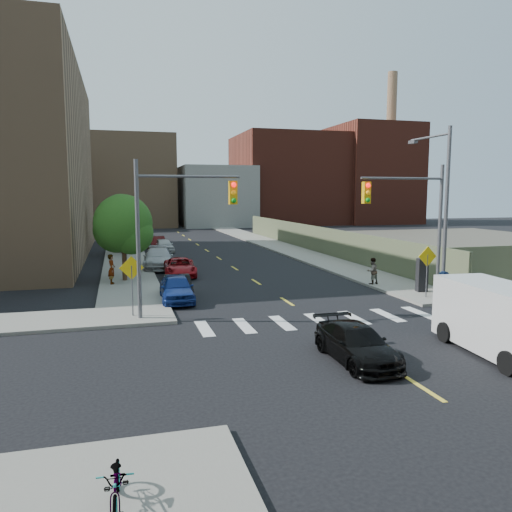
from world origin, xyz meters
TOP-DOWN VIEW (x-y plane):
  - ground at (0.00, 0.00)m, footprint 160.00×160.00m
  - sidewalk_nw at (-7.75, 41.50)m, footprint 3.50×73.00m
  - sidewalk_ne at (7.75, 41.50)m, footprint 3.50×73.00m
  - fence_north at (9.60, 28.00)m, footprint 0.12×44.00m
  - gravel_lot at (28.00, 30.00)m, footprint 36.00×42.00m
  - bg_bldg_west at (-22.00, 70.00)m, footprint 14.00×18.00m
  - bg_bldg_midwest at (-6.00, 72.00)m, footprint 14.00×16.00m
  - bg_bldg_center at (8.00, 70.00)m, footprint 12.00×16.00m
  - bg_bldg_east at (22.00, 72.00)m, footprint 18.00×18.00m
  - bg_bldg_fareast at (38.00, 70.00)m, footprint 14.00×16.00m
  - smokestack at (42.00, 70.00)m, footprint 1.80×1.80m
  - signal_nw at (-5.98, 6.00)m, footprint 4.59×0.30m
  - signal_ne at (5.98, 6.00)m, footprint 4.59×0.30m
  - streetlight_ne at (8.20, 6.90)m, footprint 0.25×3.70m
  - warn_sign_nw at (-7.80, 6.50)m, footprint 1.06×0.06m
  - warn_sign_ne at (7.20, 6.50)m, footprint 1.06×0.06m
  - warn_sign_midwest at (-7.80, 20.00)m, footprint 1.06×0.06m
  - tree_west_near at (-8.00, 16.05)m, footprint 3.66×3.64m
  - tree_west_far at (-8.00, 31.05)m, footprint 3.66×3.64m
  - parked_car_blue at (-5.50, 9.60)m, footprint 1.77×4.14m
  - parked_car_black at (-5.35, 10.22)m, footprint 1.39×3.79m
  - parked_car_red at (-4.38, 17.46)m, footprint 2.33×4.59m
  - parked_car_silver at (-5.50, 21.39)m, footprint 2.52×5.46m
  - parked_car_white at (-4.20, 31.68)m, footprint 1.92×4.03m
  - parked_car_maroon at (-4.73, 32.96)m, footprint 1.71×4.34m
  - parked_car_grey at (-5.38, 38.23)m, footprint 2.36×4.52m
  - black_sedan at (-0.80, -1.34)m, footprint 1.73×4.20m
  - cargo_van at (4.31, -1.90)m, footprint 2.60×5.51m
  - mailbox at (7.87, 6.00)m, footprint 0.66×0.55m
  - payphone at (7.84, 7.87)m, footprint 0.62×0.53m
  - pedestrian_west at (-8.76, 14.88)m, footprint 0.47×0.68m
  - pedestrian_east at (6.30, 10.64)m, footprint 0.89×0.76m
  - bicycle at (-8.48, -7.58)m, footprint 0.66×1.74m

SIDE VIEW (x-z plane):
  - ground at x=0.00m, z-range 0.00..0.00m
  - gravel_lot at x=28.00m, z-range 0.00..0.06m
  - sidewalk_nw at x=-7.75m, z-range 0.00..0.15m
  - sidewalk_ne at x=7.75m, z-range 0.00..0.15m
  - bicycle at x=-8.48m, z-range 0.15..1.05m
  - black_sedan at x=-0.80m, z-range 0.00..1.22m
  - parked_car_grey at x=-5.38m, z-range 0.00..1.22m
  - parked_car_black at x=-5.35m, z-range 0.00..1.24m
  - parked_car_red at x=-4.38m, z-range 0.00..1.24m
  - parked_car_white at x=-4.20m, z-range 0.00..1.33m
  - parked_car_blue at x=-5.50m, z-range 0.00..1.39m
  - parked_car_maroon at x=-4.73m, z-range 0.00..1.41m
  - parked_car_silver at x=-5.50m, z-range 0.00..1.54m
  - mailbox at x=7.87m, z-range 0.13..1.54m
  - pedestrian_east at x=6.30m, z-range 0.15..1.73m
  - pedestrian_west at x=-8.76m, z-range 0.15..1.95m
  - payphone at x=7.84m, z-range 0.15..2.00m
  - fence_north at x=9.60m, z-range 0.00..2.50m
  - cargo_van at x=4.31m, z-range 0.06..2.52m
  - warn_sign_nw at x=-7.80m, z-range 0.58..3.41m
  - warn_sign_ne at x=7.20m, z-range 0.58..3.41m
  - warn_sign_midwest at x=-7.80m, z-range 0.58..3.41m
  - tree_west_near at x=-8.00m, z-range 0.72..6.24m
  - tree_west_far at x=-8.00m, z-range 0.72..6.24m
  - signal_nw at x=-5.98m, z-range 1.03..8.03m
  - signal_ne at x=5.98m, z-range 1.03..8.03m
  - bg_bldg_center at x=8.00m, z-range 0.00..10.00m
  - streetlight_ne at x=8.20m, z-range 0.72..9.72m
  - bg_bldg_west at x=-22.00m, z-range 0.00..12.00m
  - bg_bldg_midwest at x=-6.00m, z-range 0.00..15.00m
  - bg_bldg_east at x=22.00m, z-range 0.00..16.00m
  - bg_bldg_fareast at x=38.00m, z-range 0.00..18.00m
  - smokestack at x=42.00m, z-range 0.00..28.00m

